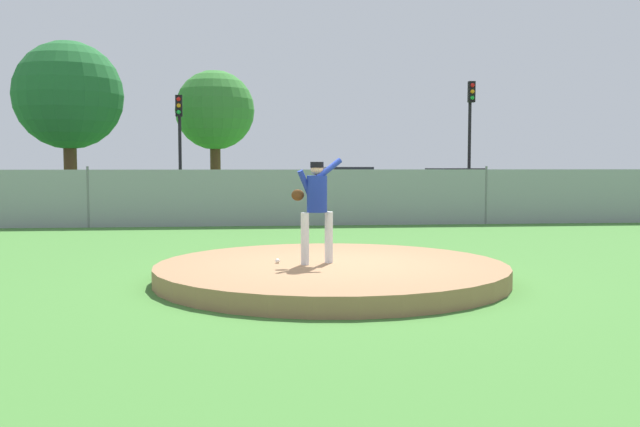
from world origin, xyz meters
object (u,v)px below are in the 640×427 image
Objects in this scene: parked_car_red at (454,192)px; parked_car_slate at (214,195)px; parked_car_charcoal at (589,192)px; pitcher_youth at (316,201)px; parked_car_silver at (134,195)px; traffic_light_near at (180,131)px; traffic_cone_orange at (300,205)px; traffic_light_far at (470,123)px; baseball at (278,261)px; parked_car_white at (346,192)px.

parked_car_slate is at bearing -177.45° from parked_car_red.
parked_car_red is (-5.52, -0.35, 0.03)m from parked_car_charcoal.
pitcher_youth is at bearing -129.23° from parked_car_charcoal.
traffic_light_near is (1.18, 4.59, 2.50)m from parked_car_silver.
parked_car_slate reaches higher than traffic_cone_orange.
pitcher_youth is 0.41× the size of parked_car_red.
parked_car_silver is at bearing 176.25° from parked_car_slate.
parked_car_charcoal is 17.38m from parked_car_silver.
traffic_light_far is at bearing 21.70° from parked_car_slate.
parked_car_red is 0.86× the size of traffic_light_near.
parked_car_red is at bearing 65.47° from pitcher_youth.
parked_car_slate reaches higher than baseball.
pitcher_youth is at bearing -12.19° from baseball.
traffic_light_near reaches higher than traffic_cone_orange.
traffic_cone_orange is at bearing 133.34° from parked_car_white.
parked_car_slate is (2.87, -0.19, -0.01)m from parked_car_silver.
parked_car_slate is at bearing -144.14° from traffic_cone_orange.
traffic_light_far is (7.60, 1.97, 3.43)m from traffic_cone_orange.
parked_car_charcoal is 7.94× the size of traffic_cone_orange.
parked_car_white is at bearing 3.19° from parked_car_silver.
traffic_light_near is at bearing 75.56° from parked_car_silver.
traffic_cone_orange is (6.12, 2.16, -0.52)m from parked_car_silver.
pitcher_youth is 0.38× the size of parked_car_white.
parked_car_red is 8.98m from parked_car_slate.
traffic_light_near is at bearing 177.90° from traffic_light_far.
traffic_light_far is (12.54, -0.46, 0.41)m from traffic_light_near.
pitcher_youth is 14.35m from parked_car_slate.
traffic_light_far is at bearing 14.52° from traffic_cone_orange.
parked_car_red is 11.79m from traffic_light_near.
baseball is 0.02× the size of parked_car_charcoal.
pitcher_youth is 16.56m from traffic_cone_orange.
parked_car_red is (6.64, 14.55, -0.46)m from pitcher_youth.
parked_car_charcoal is 0.94× the size of parked_car_silver.
traffic_cone_orange is at bearing 35.86° from parked_car_slate.
baseball is at bearing -102.17° from parked_car_white.
traffic_light_near is at bearing 109.48° from parked_car_slate.
traffic_cone_orange is at bearing -165.48° from traffic_light_far.
parked_car_red is 7.49× the size of traffic_cone_orange.
traffic_light_far is at bearing 31.79° from parked_car_white.
parked_car_charcoal is at bearing -8.10° from traffic_cone_orange.
baseball is at bearing -116.45° from traffic_light_far.
pitcher_youth is 22.61× the size of baseball.
parked_car_charcoal reaches higher than baseball.
pitcher_youth is 19.24m from parked_car_charcoal.
parked_car_slate is at bearing -158.30° from traffic_light_far.
parked_car_white is at bearing -46.66° from traffic_cone_orange.
baseball is 19.33m from traffic_light_near.
traffic_cone_orange is (3.25, 2.35, -0.51)m from parked_car_slate.
parked_car_red is at bearing 63.31° from baseball.
parked_car_silver is (-5.21, 14.34, -0.49)m from pitcher_youth.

